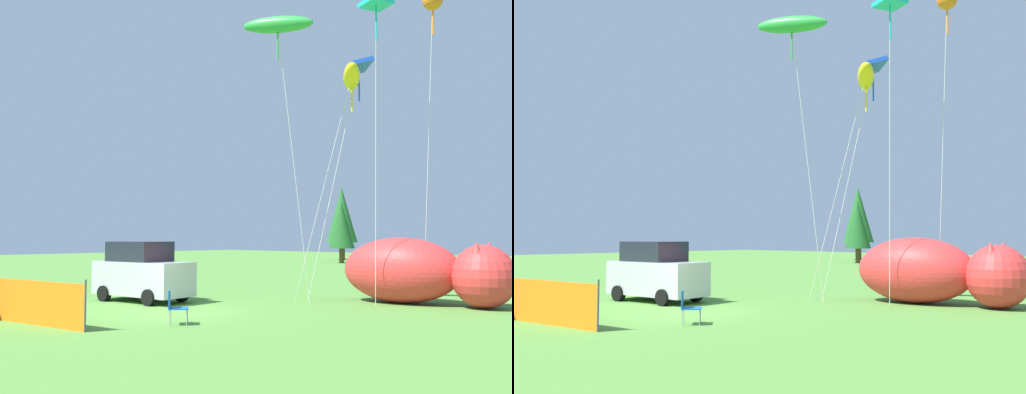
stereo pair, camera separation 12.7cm
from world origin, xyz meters
TOP-DOWN VIEW (x-y plane):
  - ground_plane at (0.00, 0.00)m, footprint 120.00×120.00m
  - parked_car at (-3.02, 1.35)m, footprint 4.05×2.16m
  - folding_chair at (2.26, -1.29)m, footprint 0.76×0.76m
  - inflatable_cat at (4.88, 7.59)m, footprint 6.16×3.03m
  - safety_fence at (-1.75, -4.14)m, footprint 6.75×1.15m
  - kite_blue_box at (3.02, 6.60)m, footprint 2.29×1.65m
  - kite_teal_diamond at (4.44, 5.61)m, footprint 1.18×1.18m
  - kite_orange_flower at (5.27, 8.15)m, footprint 1.30×1.03m
  - kite_yellow_hero at (2.97, 6.24)m, footprint 3.15×1.95m
  - kite_green_fish at (1.30, 4.05)m, footprint 2.79×1.97m
  - horizon_tree_west at (-15.27, 31.44)m, footprint 2.34×2.34m
  - horizon_tree_mid at (-19.61, 37.72)m, footprint 3.14×3.14m

SIDE VIEW (x-z plane):
  - ground_plane at x=0.00m, z-range 0.00..0.00m
  - folding_chair at x=2.26m, z-range 0.07..0.99m
  - safety_fence at x=-1.75m, z-range -0.06..1.25m
  - parked_car at x=-3.02m, z-range -0.04..2.16m
  - inflatable_cat at x=4.88m, z-range -0.09..2.26m
  - horizon_tree_west at x=-15.27m, z-range 0.64..6.21m
  - horizon_tree_mid at x=-19.61m, z-range 0.85..8.35m
  - kite_yellow_hero at x=2.97m, z-range 3.80..12.59m
  - kite_blue_box at x=3.02m, z-range 3.99..13.02m
  - kite_green_fish at x=1.30m, z-range 4.76..15.26m
  - kite_teal_diamond at x=4.44m, z-range 4.90..15.38m
  - kite_orange_flower at x=5.27m, z-range 5.24..16.66m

